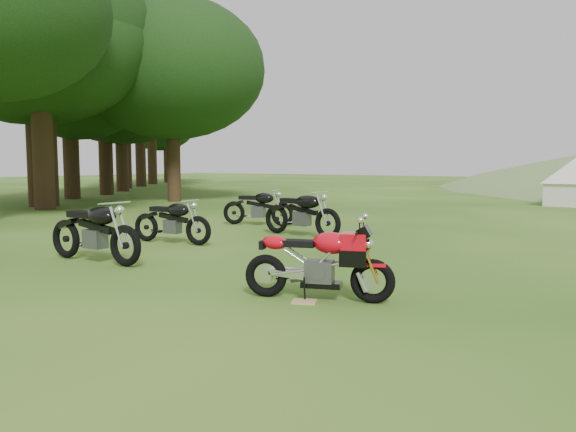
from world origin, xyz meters
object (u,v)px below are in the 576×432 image
Objects in this scene: sport_motorcycle at (318,257)px; vintage_moto_d at (301,212)px; plywood_board at (304,302)px; vintage_moto_c at (258,206)px; vintage_moto_b at (171,220)px; vintage_moto_a at (94,230)px.

vintage_moto_d reaches higher than sport_motorcycle.
plywood_board is 0.15× the size of vintage_moto_c.
vintage_moto_c is at bearing 90.86° from vintage_moto_b.
vintage_moto_a reaches higher than vintage_moto_d.
vintage_moto_c is 2.41m from vintage_moto_d.
vintage_moto_c is at bearing 132.97° from plywood_board.
vintage_moto_b is 0.96× the size of vintage_moto_c.
vintage_moto_a is (-4.29, 0.17, 0.53)m from plywood_board.
vintage_moto_a reaches higher than vintage_moto_b.
vintage_moto_a is 5.96m from vintage_moto_c.
vintage_moto_d is (2.14, -1.10, 0.04)m from vintage_moto_c.
vintage_moto_d reaches higher than plywood_board.
sport_motorcycle is 8.07m from vintage_moto_c.
vintage_moto_a reaches higher than plywood_board.
vintage_moto_b is (-4.91, 2.40, 0.47)m from plywood_board.
vintage_moto_c is (-1.28, 5.82, -0.04)m from vintage_moto_a.
sport_motorcycle is 6.22× the size of plywood_board.
vintage_moto_a reaches higher than sport_motorcycle.
vintage_moto_a is at bearing -84.40° from vintage_moto_b.
vintage_moto_b is 2.89m from vintage_moto_d.
vintage_moto_a is at bearing 177.76° from plywood_board.
vintage_moto_c is (-0.67, 3.58, 0.02)m from vintage_moto_b.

